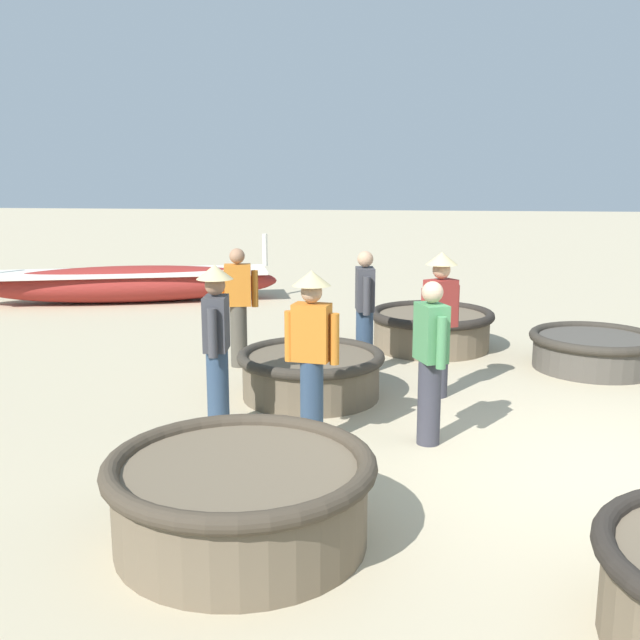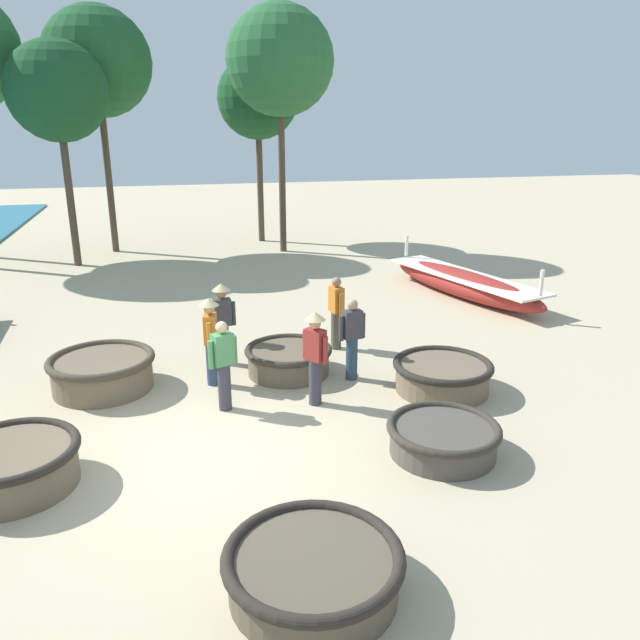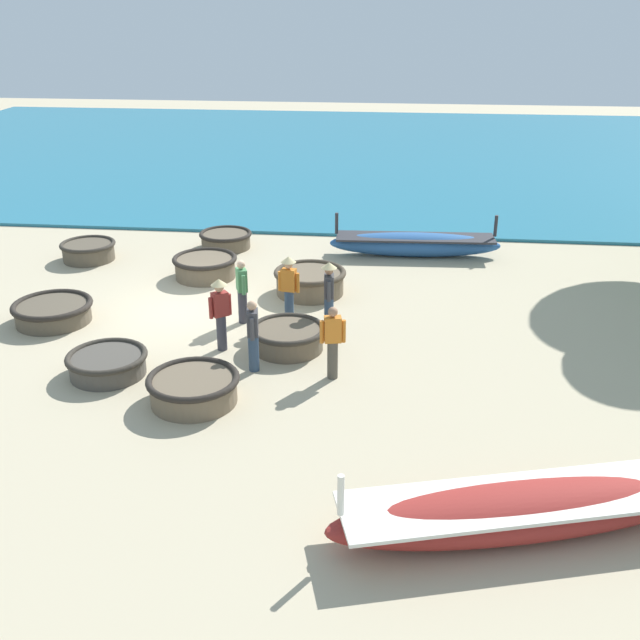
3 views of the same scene
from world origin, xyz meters
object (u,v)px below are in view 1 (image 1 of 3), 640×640
object	(u,v)px
fisherman_hauling	(430,359)
fisherman_standing_right	(365,309)
coracle_center	(311,372)
fisherman_standing_left	(312,346)
coracle_tilted	(594,349)
coracle_weathered	(241,495)
coracle_front_left	(431,327)
long_boat_white_hull	(131,283)
fisherman_crouching	(238,304)
fisherman_with_hat	(440,315)
fisherman_by_coracle	(216,336)

from	to	relation	value
fisherman_hauling	fisherman_standing_right	distance (m)	2.56
coracle_center	fisherman_standing_left	distance (m)	1.62
fisherman_hauling	coracle_tilted	bearing A→B (deg)	-37.23
coracle_weathered	fisherman_standing_right	distance (m)	4.60
coracle_center	fisherman_hauling	world-z (taller)	fisherman_hauling
coracle_front_left	long_boat_white_hull	world-z (taller)	long_boat_white_hull
long_boat_white_hull	fisherman_crouching	world-z (taller)	fisherman_crouching
fisherman_standing_left	fisherman_crouching	bearing A→B (deg)	25.40
fisherman_hauling	fisherman_standing_left	world-z (taller)	fisherman_standing_left
coracle_center	coracle_weathered	distance (m)	3.43
coracle_front_left	fisherman_standing_right	bearing A→B (deg)	147.80
coracle_front_left	fisherman_crouching	distance (m)	2.93
long_boat_white_hull	fisherman_hauling	distance (m)	9.04
coracle_front_left	fisherman_hauling	world-z (taller)	fisherman_hauling
fisherman_with_hat	fisherman_standing_right	bearing A→B (deg)	44.14
coracle_tilted	coracle_front_left	size ratio (longest dim) A/B	0.93
fisherman_with_hat	fisherman_hauling	bearing A→B (deg)	174.00
coracle_center	fisherman_hauling	size ratio (longest dim) A/B	1.07
fisherman_standing_left	long_boat_white_hull	bearing A→B (deg)	31.41
coracle_tilted	long_boat_white_hull	xyz separation A→B (m)	(4.17, 7.78, 0.11)
coracle_front_left	fisherman_by_coracle	xyz separation A→B (m)	(-3.70, 2.26, 0.65)
coracle_center	fisherman_hauling	distance (m)	1.94
coracle_weathered	fisherman_by_coracle	xyz separation A→B (m)	(2.27, 0.72, 0.61)
fisherman_standing_right	fisherman_by_coracle	bearing A→B (deg)	149.05
coracle_weathered	coracle_tilted	xyz separation A→B (m)	(5.04, -3.62, -0.09)
fisherman_hauling	fisherman_standing_right	xyz separation A→B (m)	(2.45, 0.73, 0.00)
coracle_weathered	fisherman_hauling	size ratio (longest dim) A/B	1.21
fisherman_standing_left	coracle_weathered	bearing A→B (deg)	172.26
coracle_tilted	fisherman_by_coracle	world-z (taller)	fisherman_by_coracle
fisherman_hauling	fisherman_by_coracle	size ratio (longest dim) A/B	0.94
fisherman_by_coracle	fisherman_with_hat	distance (m)	2.62
long_boat_white_hull	fisherman_with_hat	distance (m)	8.01
coracle_tilted	coracle_weathered	bearing A→B (deg)	144.28
coracle_tilted	fisherman_with_hat	size ratio (longest dim) A/B	1.00
fisherman_hauling	fisherman_crouching	world-z (taller)	same
fisherman_by_coracle	fisherman_crouching	size ratio (longest dim) A/B	1.06
fisherman_standing_left	fisherman_with_hat	xyz separation A→B (m)	(1.65, -1.27, 0.00)
coracle_center	fisherman_with_hat	bearing A→B (deg)	-82.79
long_boat_white_hull	fisherman_with_hat	bearing A→B (deg)	-134.52
fisherman_hauling	coracle_center	bearing A→B (deg)	43.69
fisherman_by_coracle	coracle_tilted	bearing A→B (deg)	-57.44
coracle_center	fisherman_standing_left	bearing A→B (deg)	-172.88
coracle_tilted	long_boat_white_hull	world-z (taller)	long_boat_white_hull
coracle_weathered	fisherman_hauling	world-z (taller)	fisherman_hauling
long_boat_white_hull	fisherman_standing_right	xyz separation A→B (m)	(-4.68, -4.80, 0.46)
fisherman_standing_left	fisherman_standing_right	bearing A→B (deg)	-8.27
fisherman_with_hat	coracle_center	bearing A→B (deg)	97.21
fisherman_with_hat	fisherman_standing_right	size ratio (longest dim) A/B	1.06
long_boat_white_hull	fisherman_standing_right	world-z (taller)	fisherman_standing_right
coracle_weathered	coracle_tilted	size ratio (longest dim) A/B	1.14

